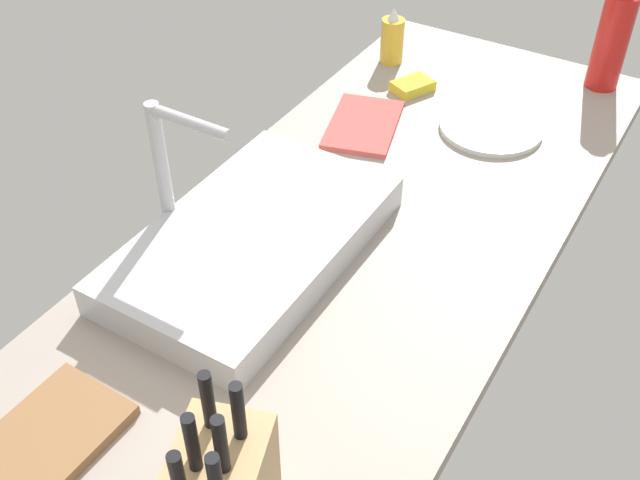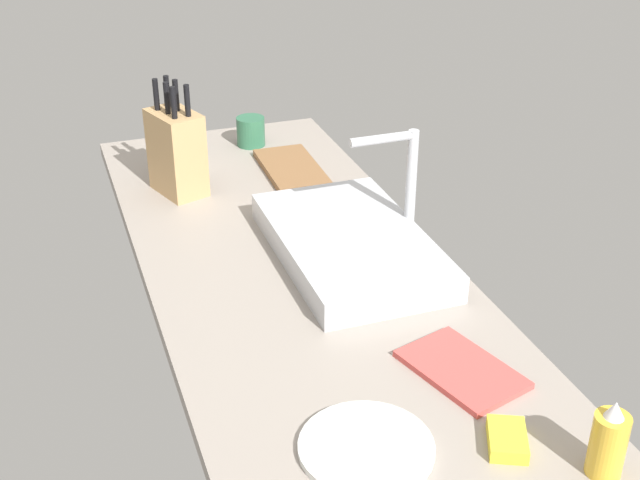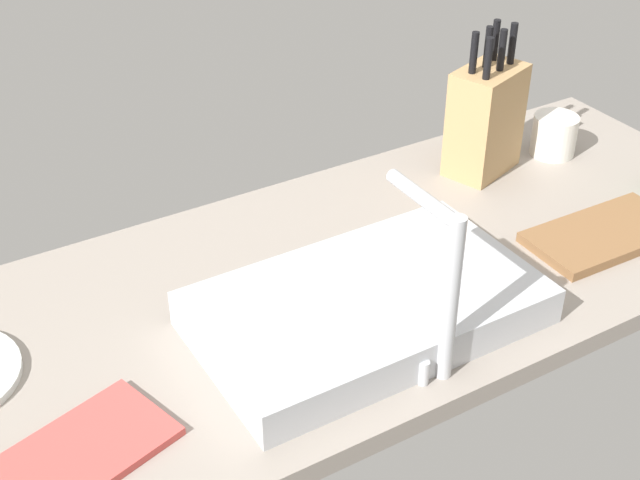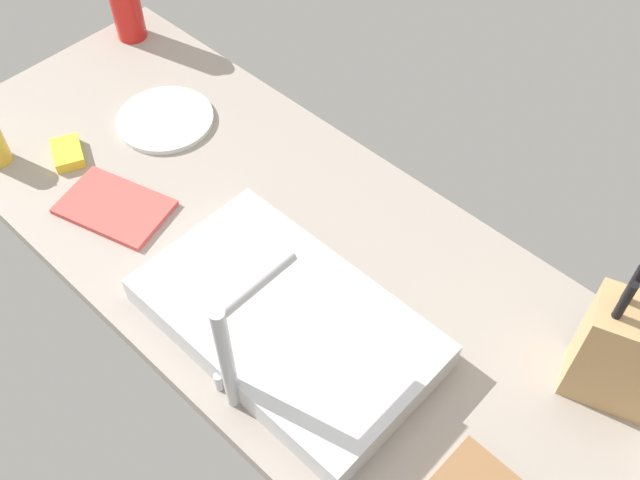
{
  "view_description": "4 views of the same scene",
  "coord_description": "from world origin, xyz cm",
  "px_view_note": "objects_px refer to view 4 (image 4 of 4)",
  "views": [
    {
      "loc": [
        -82.73,
        -48.02,
        90.86
      ],
      "look_at": [
        -1.41,
        1.27,
        8.82
      ],
      "focal_mm": 42.5,
      "sensor_mm": 36.0,
      "label": 1
    },
    {
      "loc": [
        147.15,
        -48.68,
        96.22
      ],
      "look_at": [
        -4.05,
        4.53,
        9.81
      ],
      "focal_mm": 47.6,
      "sensor_mm": 36.0,
      "label": 2
    },
    {
      "loc": [
        55.73,
        100.55,
        90.79
      ],
      "look_at": [
        -3.68,
        1.34,
        13.42
      ],
      "focal_mm": 49.87,
      "sensor_mm": 36.0,
      "label": 3
    },
    {
      "loc": [
        -55.72,
        56.92,
        113.79
      ],
      "look_at": [
        0.81,
        -3.01,
        10.3
      ],
      "focal_mm": 40.4,
      "sensor_mm": 36.0,
      "label": 4
    }
  ],
  "objects_px": {
    "dish_towel": "(115,207)",
    "faucet": "(234,343)",
    "knife_block": "(626,353)",
    "dish_sponge": "(68,153)",
    "sink_basin": "(287,322)",
    "dinner_plate": "(165,119)"
  },
  "relations": [
    {
      "from": "sink_basin",
      "to": "faucet",
      "type": "bearing_deg",
      "value": 102.01
    },
    {
      "from": "faucet",
      "to": "knife_block",
      "type": "distance_m",
      "value": 0.61
    },
    {
      "from": "sink_basin",
      "to": "dinner_plate",
      "type": "height_order",
      "value": "sink_basin"
    },
    {
      "from": "faucet",
      "to": "dish_sponge",
      "type": "bearing_deg",
      "value": -10.1
    },
    {
      "from": "dish_sponge",
      "to": "sink_basin",
      "type": "bearing_deg",
      "value": -178.76
    },
    {
      "from": "dinner_plate",
      "to": "dish_sponge",
      "type": "relative_size",
      "value": 2.41
    },
    {
      "from": "faucet",
      "to": "knife_block",
      "type": "xyz_separation_m",
      "value": [
        -0.44,
        -0.43,
        -0.05
      ]
    },
    {
      "from": "knife_block",
      "to": "dinner_plate",
      "type": "height_order",
      "value": "knife_block"
    },
    {
      "from": "knife_block",
      "to": "dinner_plate",
      "type": "relative_size",
      "value": 1.35
    },
    {
      "from": "faucet",
      "to": "dinner_plate",
      "type": "relative_size",
      "value": 1.23
    },
    {
      "from": "knife_block",
      "to": "dish_sponge",
      "type": "relative_size",
      "value": 3.26
    },
    {
      "from": "dinner_plate",
      "to": "sink_basin",
      "type": "bearing_deg",
      "value": 161.15
    },
    {
      "from": "sink_basin",
      "to": "dish_sponge",
      "type": "height_order",
      "value": "sink_basin"
    },
    {
      "from": "knife_block",
      "to": "dish_towel",
      "type": "bearing_deg",
      "value": 0.68
    },
    {
      "from": "sink_basin",
      "to": "knife_block",
      "type": "xyz_separation_m",
      "value": [
        -0.47,
        -0.29,
        0.08
      ]
    },
    {
      "from": "knife_block",
      "to": "dish_sponge",
      "type": "bearing_deg",
      "value": -3.53
    },
    {
      "from": "dish_towel",
      "to": "faucet",
      "type": "bearing_deg",
      "value": 168.45
    },
    {
      "from": "faucet",
      "to": "sink_basin",
      "type": "bearing_deg",
      "value": -77.99
    },
    {
      "from": "knife_block",
      "to": "sink_basin",
      "type": "bearing_deg",
      "value": 13.19
    },
    {
      "from": "faucet",
      "to": "knife_block",
      "type": "height_order",
      "value": "knife_block"
    },
    {
      "from": "sink_basin",
      "to": "dish_towel",
      "type": "relative_size",
      "value": 2.4
    },
    {
      "from": "sink_basin",
      "to": "faucet",
      "type": "relative_size",
      "value": 1.94
    }
  ]
}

